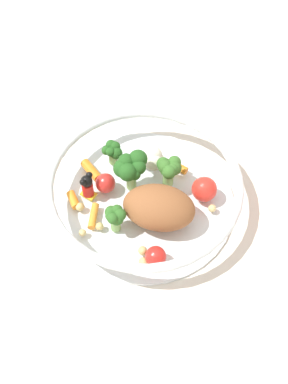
# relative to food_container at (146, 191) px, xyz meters

# --- Properties ---
(ground_plane) EXTENTS (2.40, 2.40, 0.00)m
(ground_plane) POSITION_rel_food_container_xyz_m (0.01, -0.00, -0.03)
(ground_plane) COLOR silver
(food_container) EXTENTS (0.25, 0.25, 0.07)m
(food_container) POSITION_rel_food_container_xyz_m (0.00, 0.00, 0.00)
(food_container) COLOR white
(food_container) RESTS_ON ground_plane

